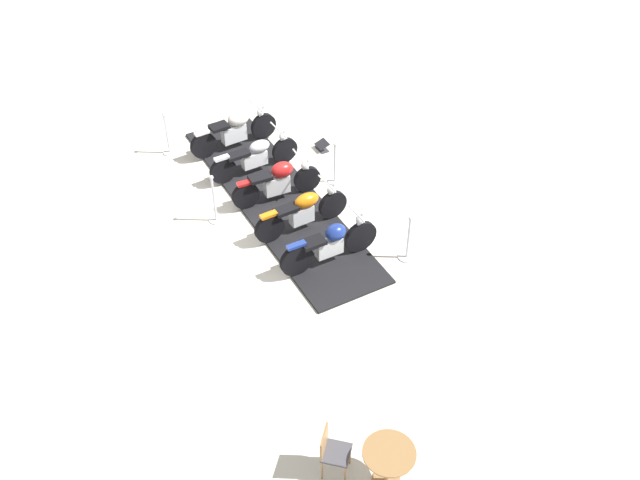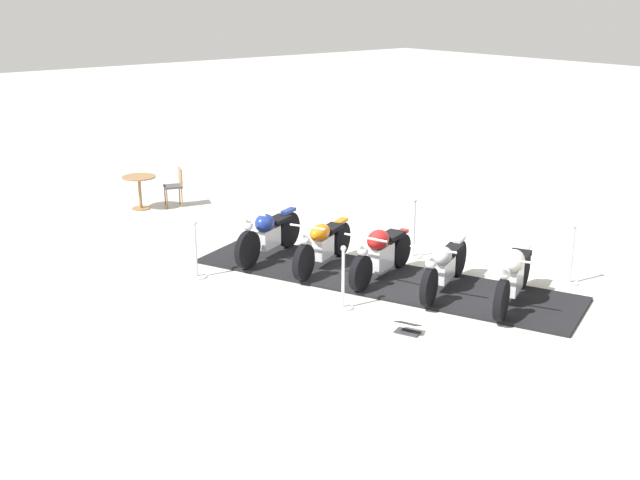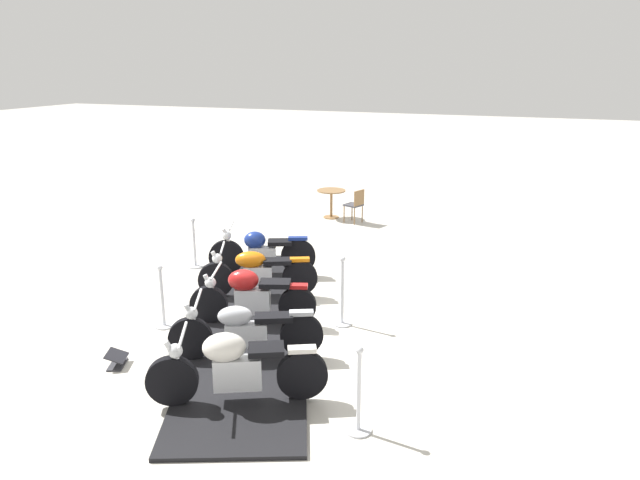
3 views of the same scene
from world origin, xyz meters
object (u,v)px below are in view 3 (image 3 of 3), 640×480
cafe_chair_near_table (355,203)px  cafe_table (331,197)px  stanchion_right_front (195,252)px  stanchion_right_mid (163,306)px  info_placard (117,361)px  motorcycle_navy (260,251)px  motorcycle_maroon (250,295)px  motorcycle_copper (256,272)px  stanchion_left_mid (342,301)px  stanchion_left_rear (359,403)px  motorcycle_cream (234,365)px  motorcycle_chrome (244,329)px

cafe_chair_near_table → cafe_table: bearing=0.0°
stanchion_right_front → stanchion_right_mid: stanchion_right_mid is taller
stanchion_right_mid → info_placard: size_ratio=2.52×
motorcycle_navy → motorcycle_maroon: (-2.12, -0.86, -0.00)m
motorcycle_copper → info_placard: bearing=51.3°
motorcycle_maroon → cafe_chair_near_table: size_ratio=2.21×
motorcycle_navy → info_placard: (-3.96, 0.29, -0.45)m
stanchion_right_mid → motorcycle_maroon: bearing=-67.6°
stanchion_left_mid → stanchion_left_rear: stanchion_left_mid is taller
motorcycle_cream → stanchion_left_mid: (2.68, -0.49, -0.15)m
motorcycle_maroon → info_placard: motorcycle_maroon is taller
stanchion_right_front → stanchion_right_mid: bearing=-157.7°
motorcycle_cream → cafe_table: motorcycle_cream is taller
motorcycle_maroon → motorcycle_chrome: motorcycle_chrome is taller
motorcycle_copper → motorcycle_navy: bearing=-92.4°
info_placard → cafe_table: bearing=-22.7°
stanchion_right_front → motorcycle_maroon: bearing=-131.9°
motorcycle_navy → stanchion_left_rear: 5.37m
motorcycle_navy → stanchion_right_mid: motorcycle_navy is taller
motorcycle_navy → cafe_chair_near_table: bearing=-119.3°
motorcycle_cream → stanchion_right_front: 5.36m
motorcycle_navy → motorcycle_chrome: bearing=89.9°
stanchion_right_mid → cafe_chair_near_table: bearing=-7.7°
motorcycle_navy → motorcycle_maroon: size_ratio=1.01×
motorcycle_navy → motorcycle_cream: bearing=89.8°
motorcycle_copper → cafe_chair_near_table: (5.54, -0.11, 0.02)m
motorcycle_copper → cafe_table: motorcycle_copper is taller
stanchion_right_front → info_placard: (-3.97, -1.22, -0.24)m
stanchion_right_front → cafe_chair_near_table: 4.91m
motorcycle_cream → stanchion_right_mid: size_ratio=1.96×
motorcycle_chrome → motorcycle_cream: bearing=87.0°
motorcycle_copper → motorcycle_chrome: size_ratio=0.98×
stanchion_left_rear → stanchion_right_mid: 4.05m
motorcycle_copper → info_placard: motorcycle_copper is taller
motorcycle_cream → stanchion_left_mid: size_ratio=1.77×
motorcycle_maroon → motorcycle_chrome: bearing=93.8°
motorcycle_copper → cafe_chair_near_table: motorcycle_copper is taller
motorcycle_copper → stanchion_left_rear: bearing=107.5°
stanchion_right_front → stanchion_left_mid: bearing=-113.0°
motorcycle_maroon → info_placard: bearing=39.4°
stanchion_left_rear → cafe_table: (8.99, 3.53, 0.21)m
motorcycle_copper → stanchion_right_mid: 1.81m
stanchion_right_front → cafe_chair_near_table: size_ratio=1.17×
motorcycle_chrome → cafe_chair_near_table: motorcycle_chrome is taller
stanchion_left_rear → stanchion_right_mid: stanchion_left_rear is taller
motorcycle_chrome → cafe_table: 8.08m
stanchion_right_front → motorcycle_copper: bearing=-119.0°
info_placard → motorcycle_maroon: bearing=-54.4°
motorcycle_copper → stanchion_left_mid: 1.86m
stanchion_left_rear → stanchion_left_mid: bearing=22.3°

